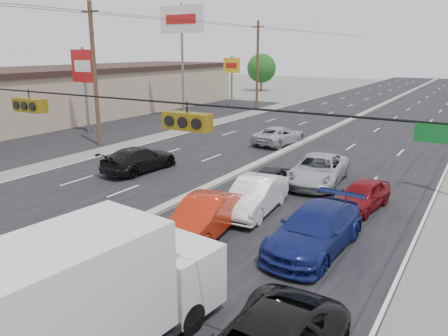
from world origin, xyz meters
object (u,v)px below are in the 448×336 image
at_px(pole_sign_far, 232,70).
at_px(queue_car_b, 255,196).
at_px(red_sedan, 204,217).
at_px(oncoming_near, 139,159).
at_px(box_truck, 86,301).
at_px(pole_sign_billboard, 182,27).
at_px(tree_left_far, 261,68).
at_px(utility_pole_left_c, 257,64).
at_px(queue_car_c, 318,170).
at_px(utility_pole_left_b, 95,74).
at_px(pole_sign_mid, 84,71).
at_px(queue_car_d, 315,230).
at_px(oncoming_far, 279,136).
at_px(queue_car_e, 362,195).
at_px(queue_car_a, 267,183).

distance_m(pole_sign_far, queue_car_b, 36.94).
xyz_separation_m(red_sedan, oncoming_near, (-8.22, 5.55, -0.03)).
relative_size(box_truck, red_sedan, 1.46).
bearing_deg(pole_sign_billboard, tree_left_far, 103.19).
relative_size(utility_pole_left_c, queue_car_c, 1.88).
bearing_deg(utility_pole_left_c, oncoming_near, -75.80).
height_order(pole_sign_far, oncoming_near, pole_sign_far).
xyz_separation_m(utility_pole_left_b, queue_car_c, (16.89, -0.72, -4.37)).
relative_size(tree_left_far, oncoming_near, 1.25).
bearing_deg(oncoming_near, pole_sign_mid, -26.22).
xyz_separation_m(utility_pole_left_b, pole_sign_billboard, (-2.00, 13.00, 3.76)).
height_order(pole_sign_mid, pole_sign_billboard, pole_sign_billboard).
relative_size(pole_sign_billboard, pole_sign_far, 1.83).
distance_m(box_truck, queue_car_d, 8.50).
relative_size(utility_pole_left_b, queue_car_c, 1.88).
bearing_deg(pole_sign_billboard, queue_car_b, -46.80).
bearing_deg(utility_pole_left_b, tree_left_far, 101.92).
bearing_deg(tree_left_far, oncoming_far, -61.44).
bearing_deg(utility_pole_left_c, utility_pole_left_b, -90.00).
relative_size(queue_car_b, queue_car_d, 0.87).
xyz_separation_m(pole_sign_far, box_truck, (20.83, -41.51, -2.75)).
bearing_deg(pole_sign_mid, oncoming_near, -29.91).
height_order(utility_pole_left_c, oncoming_far, utility_pole_left_c).
bearing_deg(red_sedan, box_truck, -82.79).
relative_size(tree_left_far, queue_car_b, 1.34).
bearing_deg(pole_sign_billboard, queue_car_d, -44.78).
xyz_separation_m(pole_sign_mid, queue_car_b, (20.50, -9.17, -4.36)).
bearing_deg(utility_pole_left_b, queue_car_e, -9.51).
bearing_deg(queue_car_d, red_sedan, -163.35).
xyz_separation_m(utility_pole_left_b, pole_sign_far, (-3.50, 25.00, -0.70)).
height_order(utility_pole_left_b, queue_car_c, utility_pole_left_b).
distance_m(utility_pole_left_b, red_sedan, 18.61).
bearing_deg(pole_sign_far, pole_sign_mid, -92.60).
bearing_deg(queue_car_b, queue_car_e, 30.94).
bearing_deg(queue_car_e, box_truck, -93.29).
bearing_deg(pole_sign_billboard, red_sedan, -51.91).
distance_m(utility_pole_left_b, oncoming_far, 13.94).
distance_m(queue_car_a, oncoming_far, 11.91).
relative_size(pole_sign_billboard, tree_left_far, 1.80).
height_order(pole_sign_far, queue_car_d, pole_sign_far).
bearing_deg(queue_car_e, oncoming_far, 137.37).
bearing_deg(queue_car_d, utility_pole_left_b, 159.58).
height_order(queue_car_a, queue_car_e, queue_car_a).
distance_m(utility_pole_left_c, oncoming_far, 21.48).
xyz_separation_m(pole_sign_mid, queue_car_e, (24.35, -6.33, -4.48)).
xyz_separation_m(pole_sign_mid, box_truck, (21.83, -19.51, -3.46)).
distance_m(pole_sign_far, oncoming_near, 30.95).
bearing_deg(oncoming_far, tree_left_far, -53.51).
relative_size(red_sedan, queue_car_d, 0.85).
xyz_separation_m(pole_sign_billboard, queue_car_c, (18.89, -13.72, -8.13)).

